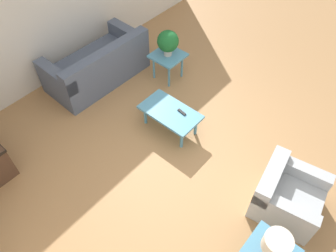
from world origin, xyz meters
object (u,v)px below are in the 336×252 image
Objects in this scene: potted_plant at (168,42)px; sofa at (98,66)px; coffee_table at (170,113)px; side_table_plant at (168,58)px; armchair at (286,195)px; table_lamp at (276,245)px.

sofa is at bearing 43.70° from potted_plant.
potted_plant reaches higher than coffee_table.
potted_plant is at bearing 135.00° from side_table_plant.
side_table_plant is (0.87, -0.95, 0.09)m from coffee_table.
sofa is at bearing 78.07° from armchair.
potted_plant is (-0.93, -0.88, 0.49)m from sofa.
table_lamp is (-3.16, 1.94, -0.03)m from potted_plant.
armchair is at bearing -76.44° from table_lamp.
coffee_table is at bearing 78.19° from armchair.
table_lamp is (-3.16, 1.94, 0.33)m from side_table_plant.
sofa is at bearing 43.70° from side_table_plant.
table_lamp reaches higher than coffee_table.
potted_plant is at bearing -47.57° from coffee_table.
coffee_table is 2.00× the size of potted_plant.
side_table_plant is at bearing -47.57° from coffee_table.
table_lamp is at bearing 156.76° from coffee_table.
sofa is at bearing -14.42° from table_lamp.
sofa is 1.29m from side_table_plant.
table_lamp is (-2.29, 0.99, 0.41)m from coffee_table.
armchair is 2.46× the size of table_lamp.
potted_plant is at bearing 60.97° from armchair.
side_table_plant is 3.72m from table_lamp.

